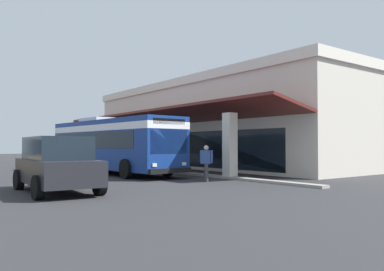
# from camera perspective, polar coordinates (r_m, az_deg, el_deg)

# --- Properties ---
(ground) EXTENTS (120.00, 120.00, 0.00)m
(ground) POSITION_cam_1_polar(r_m,az_deg,el_deg) (28.48, 3.68, -4.80)
(ground) COLOR #2D2D30
(curb_strip) EXTENTS (29.74, 0.50, 0.12)m
(curb_strip) POSITION_cam_1_polar(r_m,az_deg,el_deg) (27.20, -7.92, -4.82)
(curb_strip) COLOR #9E998E
(curb_strip) RESTS_ON ground
(plaza_building) EXTENTS (25.08, 16.71, 6.60)m
(plaza_building) POSITION_cam_1_polar(r_m,az_deg,el_deg) (32.93, 6.93, 1.42)
(plaza_building) COLOR beige
(plaza_building) RESTS_ON ground
(transit_bus) EXTENTS (11.36, 3.35, 3.34)m
(transit_bus) POSITION_cam_1_polar(r_m,az_deg,el_deg) (23.35, -11.65, -0.97)
(transit_bus) COLOR navy
(transit_bus) RESTS_ON ground
(parked_suv_charcoal) EXTENTS (4.90, 2.39, 1.97)m
(parked_suv_charcoal) POSITION_cam_1_polar(r_m,az_deg,el_deg) (14.64, -19.26, -3.92)
(parked_suv_charcoal) COLOR #232328
(parked_suv_charcoal) RESTS_ON ground
(pedestrian) EXTENTS (0.64, 0.43, 1.66)m
(pedestrian) POSITION_cam_1_polar(r_m,az_deg,el_deg) (17.91, 2.10, -3.81)
(pedestrian) COLOR #38383D
(pedestrian) RESTS_ON ground
(potted_palm) EXTENTS (1.95, 1.47, 2.96)m
(potted_palm) POSITION_cam_1_polar(r_m,az_deg,el_deg) (33.93, -11.24, -2.74)
(potted_palm) COLOR brown
(potted_palm) RESTS_ON ground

